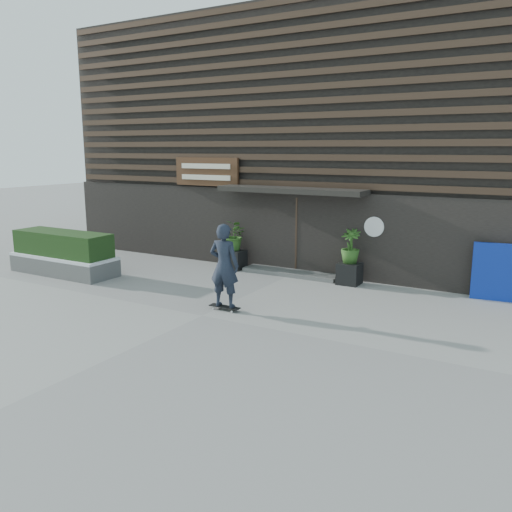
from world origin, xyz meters
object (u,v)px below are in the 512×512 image
Objects in this scene: planter_pot_right at (349,274)px; raised_bed at (64,265)px; blue_tarp at (505,273)px; planter_pot_left at (235,260)px; skateboarder at (224,266)px.

planter_pot_right is 0.17× the size of raised_bed.
blue_tarp is at bearing 16.03° from raised_bed.
planter_pot_left is 5.20m from raised_bed.
blue_tarp is at bearing 4.38° from planter_pot_right.
blue_tarp is (11.88, 3.41, 0.47)m from raised_bed.
skateboarder is (6.28, -0.68, 0.82)m from raised_bed.
skateboarder is (-5.60, -4.09, 0.35)m from blue_tarp.
skateboarder is at bearing -150.36° from blue_tarp.
planter_pot_right is at bearing 0.00° from planter_pot_left.
planter_pot_left is 1.00× the size of planter_pot_right.
blue_tarp is at bearing 2.23° from planter_pot_left.
planter_pot_right is 0.29× the size of skateboarder.
planter_pot_right is 3.95m from blue_tarp.
planter_pot_right is at bearing 177.86° from blue_tarp.
raised_bed is 1.70× the size of skateboarder.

